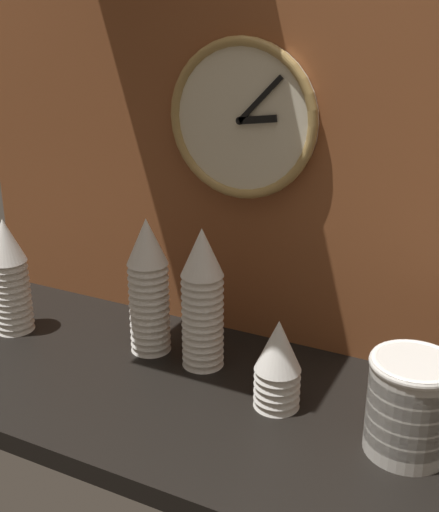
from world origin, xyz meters
TOP-DOWN VIEW (x-y plane):
  - ground_plane at (0.00, 0.00)m, footprint 1.60×0.56m
  - wall_tiled_back at (0.00, 0.27)m, footprint 1.60×0.03m
  - cup_stack_center_right at (0.07, 0.01)m, footprint 0.09×0.09m
  - cup_stack_center_left at (-0.25, 0.09)m, footprint 0.09×0.09m
  - cup_stack_center at (-0.12, 0.08)m, footprint 0.09×0.09m
  - cup_stack_far_left at (-0.58, 0.03)m, footprint 0.09×0.09m
  - bowl_stack_right at (0.31, -0.01)m, footprint 0.14×0.14m
  - wall_clock at (-0.11, 0.23)m, footprint 0.32×0.03m

SIDE VIEW (x-z plane):
  - ground_plane at x=0.00m, z-range -0.04..0.00m
  - cup_stack_center_right at x=0.07m, z-range 0.00..0.17m
  - bowl_stack_right at x=0.31m, z-range 0.00..0.18m
  - cup_stack_far_left at x=-0.58m, z-range 0.00..0.27m
  - cup_stack_center_left at x=-0.25m, z-range 0.00..0.30m
  - cup_stack_center at x=-0.12m, z-range 0.00..0.30m
  - wall_clock at x=-0.11m, z-range 0.32..0.64m
  - wall_tiled_back at x=0.00m, z-range 0.00..1.05m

